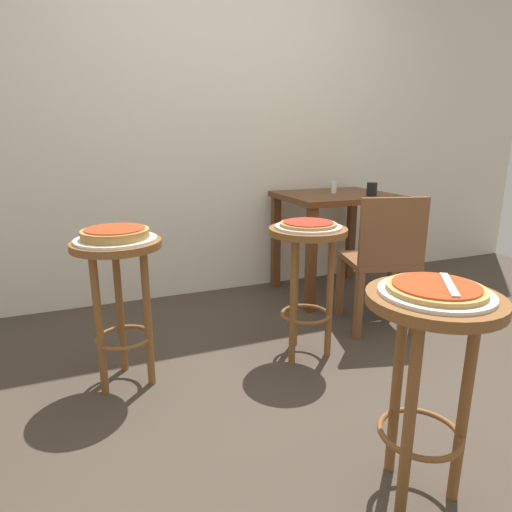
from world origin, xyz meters
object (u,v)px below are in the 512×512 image
Objects in this scene: pizza_foreground at (436,288)px; pizza_middle at (308,224)px; wooden_chair at (383,258)px; stool_foreground at (429,350)px; serving_plate_leftside at (116,239)px; stool_leftside at (119,279)px; serving_plate_foreground at (435,293)px; condiment_shaker at (334,187)px; stool_middle at (307,262)px; pizza_server_knife at (449,284)px; serving_plate_middle at (308,227)px; dining_table at (335,213)px; cup_near_edge at (372,189)px; pizza_leftside at (115,233)px.

pizza_foreground is 1.04m from pizza_middle.
wooden_chair is (0.60, 0.13, -0.28)m from pizza_middle.
stool_foreground is 1.95× the size of serving_plate_leftside.
pizza_middle reaches higher than serving_plate_leftside.
stool_foreground and stool_leftside have the same top height.
serving_plate_leftside is at bearing 126.65° from stool_foreground.
serving_plate_foreground is 2.06m from condiment_shaker.
stool_middle is 3.28× the size of pizza_server_knife.
serving_plate_middle is 1.06m from pizza_server_knife.
pizza_middle is 1.08m from dining_table.
cup_near_edge is (1.81, 0.56, 0.09)m from serving_plate_leftside.
pizza_server_knife reaches higher than pizza_foreground.
wooden_chair is at bearing 12.13° from stool_middle.
serving_plate_foreground is at bearing -53.35° from stool_leftside.
wooden_chair reaches higher than pizza_middle.
stool_middle is 0.90× the size of dining_table.
serving_plate_foreground is 1.39m from wooden_chair.
cup_near_edge is 1.94m from pizza_server_knife.
serving_plate_leftside is at bearing -155.20° from dining_table.
pizza_server_knife is (-0.10, -1.05, 0.01)m from pizza_middle.
serving_plate_leftside reaches higher than stool_leftside.
wooden_chair is (1.55, 0.05, -0.29)m from pizza_leftside.
pizza_middle reaches higher than stool_leftside.
wooden_chair is (1.55, 0.05, -0.07)m from stool_leftside.
cup_near_edge is (1.81, 0.56, 0.06)m from pizza_leftside.
serving_plate_foreground reaches higher than stool_leftside.
condiment_shaker is (-0.17, 0.23, -0.00)m from cup_near_edge.
pizza_foreground is at bearing -120.65° from cup_near_edge.
condiment_shaker is (0.81, 1.89, 0.28)m from stool_foreground.
pizza_server_knife is at bearing -95.47° from pizza_middle.
stool_foreground is 2.08× the size of serving_plate_middle.
cup_near_edge is (0.17, -0.20, 0.19)m from dining_table.
serving_plate_leftside is at bearing -56.31° from stool_leftside.
stool_leftside is (-0.95, 0.07, -0.20)m from pizza_middle.
dining_table is at bearing 13.30° from pizza_server_knife.
pizza_middle reaches higher than serving_plate_foreground.
wooden_chair is (-0.08, -0.70, -0.16)m from dining_table.
stool_foreground is 1.06m from pizza_middle.
serving_plate_middle is at bearing 30.41° from pizza_server_knife.
pizza_leftside is at bearing 126.65° from pizza_foreground.
condiment_shaker is at bearing 13.57° from pizza_server_knife.
cup_near_edge reaches higher than wooden_chair.
stool_foreground is 1.04m from stool_middle.
cup_near_edge is at bearing 6.29° from pizza_server_knife.
pizza_foreground reaches higher than serving_plate_middle.
pizza_foreground is 1.40m from wooden_chair.
serving_plate_leftside is at bearing 175.56° from pizza_middle.
pizza_foreground is at bearing -97.22° from pizza_middle.
serving_plate_leftside is at bearing 73.02° from pizza_server_knife.
serving_plate_leftside is (-0.95, 0.07, 0.00)m from serving_plate_middle.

